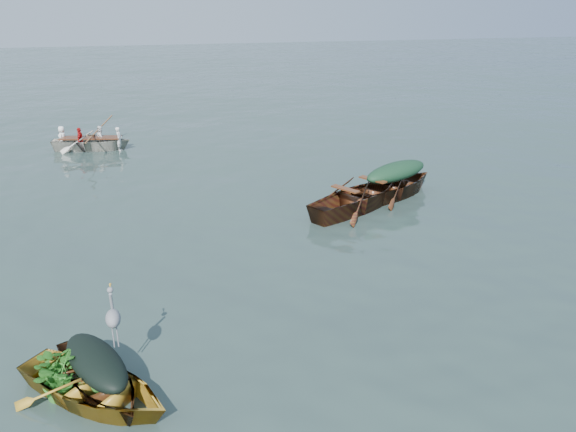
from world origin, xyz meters
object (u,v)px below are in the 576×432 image
object	(u,v)px
dark_covered_boat	(100,390)
green_tarp_boat	(394,197)
open_wooden_boat	(358,210)
heron	(114,327)
rowed_boat	(92,150)
yellow_dinghy	(96,400)

from	to	relation	value
dark_covered_boat	green_tarp_boat	size ratio (longest dim) A/B	0.68
open_wooden_boat	heron	size ratio (longest dim) A/B	5.29
dark_covered_boat	open_wooden_boat	size ratio (longest dim) A/B	0.63
rowed_boat	heron	distance (m)	14.76
green_tarp_boat	rowed_boat	world-z (taller)	green_tarp_boat
open_wooden_boat	yellow_dinghy	bearing A→B (deg)	104.50
green_tarp_boat	rowed_boat	distance (m)	11.91
yellow_dinghy	heron	bearing A→B (deg)	5.19
open_wooden_boat	heron	bearing A→B (deg)	103.95
yellow_dinghy	rowed_boat	xyz separation A→B (m)	(-0.51, 15.14, 0.00)
dark_covered_boat	rowed_boat	size ratio (longest dim) A/B	0.75
rowed_boat	yellow_dinghy	bearing A→B (deg)	-164.86
dark_covered_boat	rowed_boat	distance (m)	14.93
dark_covered_boat	open_wooden_boat	bearing A→B (deg)	19.22
rowed_boat	heron	bearing A→B (deg)	-163.47
yellow_dinghy	dark_covered_boat	distance (m)	0.23
dark_covered_boat	rowed_boat	bearing A→B (deg)	69.20
dark_covered_boat	heron	distance (m)	0.96
open_wooden_boat	heron	xyz separation A→B (m)	(-6.33, -5.78, 0.89)
yellow_dinghy	open_wooden_boat	bearing A→B (deg)	-3.36
open_wooden_boat	heron	distance (m)	8.62
rowed_boat	heron	xyz separation A→B (m)	(0.85, -14.70, 0.89)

